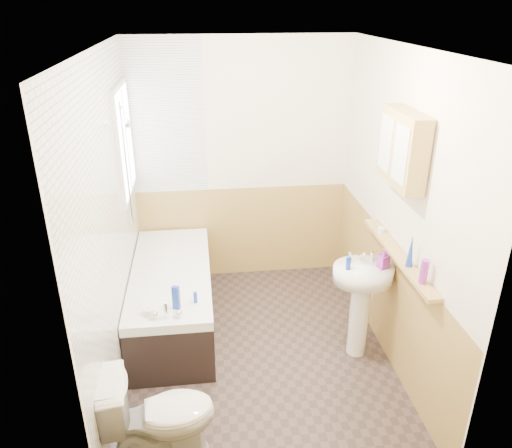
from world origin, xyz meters
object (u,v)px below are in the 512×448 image
object	(u,v)px
sink	(361,292)
bathtub	(173,296)
pine_shelf	(398,255)
medicine_cabinet	(402,148)
toilet	(160,417)

from	to	relation	value
sink	bathtub	bearing A→B (deg)	147.60
bathtub	pine_shelf	xyz separation A→B (m)	(1.77, -0.76, 0.72)
bathtub	medicine_cabinet	distance (m)	2.41
toilet	pine_shelf	distance (m)	2.06
bathtub	toilet	world-z (taller)	bathtub
bathtub	pine_shelf	world-z (taller)	pine_shelf
sink	pine_shelf	xyz separation A→B (m)	(0.20, -0.16, 0.41)
toilet	sink	xyz separation A→B (m)	(1.60, 0.90, 0.25)
pine_shelf	medicine_cabinet	xyz separation A→B (m)	(-0.03, 0.10, 0.81)
sink	medicine_cabinet	world-z (taller)	medicine_cabinet
bathtub	pine_shelf	size ratio (longest dim) A/B	1.32
bathtub	medicine_cabinet	xyz separation A→B (m)	(1.74, -0.66, 1.52)
bathtub	pine_shelf	bearing A→B (deg)	-23.30
bathtub	sink	distance (m)	1.71
bathtub	medicine_cabinet	world-z (taller)	medicine_cabinet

